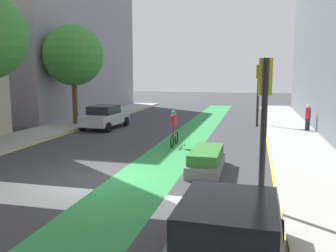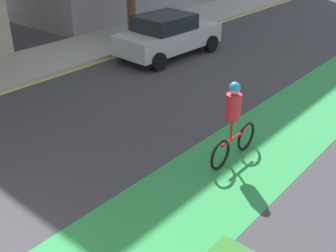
# 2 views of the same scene
# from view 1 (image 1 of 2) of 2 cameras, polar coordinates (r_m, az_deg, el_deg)

# --- Properties ---
(ground_plane) EXTENTS (120.00, 120.00, 0.00)m
(ground_plane) POSITION_cam_1_polar(r_m,az_deg,el_deg) (12.89, -10.85, -8.38)
(ground_plane) COLOR #38383D
(bike_lane_paint) EXTENTS (2.40, 60.00, 0.01)m
(bike_lane_paint) POSITION_cam_1_polar(r_m,az_deg,el_deg) (12.36, -4.44, -8.96)
(bike_lane_paint) COLOR #2D8C47
(bike_lane_paint) RESTS_ON ground_plane
(crosswalk_band) EXTENTS (12.00, 1.80, 0.01)m
(crosswalk_band) POSITION_cam_1_polar(r_m,az_deg,el_deg) (11.19, -15.17, -11.12)
(crosswalk_band) COLOR silver
(crosswalk_band) RESTS_ON ground_plane
(sidewalk_right) EXTENTS (3.00, 60.00, 0.15)m
(sidewalk_right) POSITION_cam_1_polar(r_m,az_deg,el_deg) (11.99, 24.43, -9.91)
(sidewalk_right) COLOR #9E9E99
(sidewalk_right) RESTS_ON ground_plane
(curb_stripe_right) EXTENTS (0.16, 60.00, 0.01)m
(curb_stripe_right) POSITION_cam_1_polar(r_m,az_deg,el_deg) (11.82, 17.14, -10.14)
(curb_stripe_right) COLOR yellow
(curb_stripe_right) RESTS_ON ground_plane
(traffic_signal_near_right) EXTENTS (0.35, 0.52, 4.09)m
(traffic_signal_near_right) POSITION_cam_1_polar(r_m,az_deg,el_deg) (9.53, 15.23, 3.19)
(traffic_signal_near_right) COLOR black
(traffic_signal_near_right) RESTS_ON ground_plane
(traffic_signal_far_right) EXTENTS (0.35, 0.52, 4.30)m
(traffic_signal_far_right) POSITION_cam_1_polar(r_m,az_deg,el_deg) (25.63, 14.34, 6.64)
(traffic_signal_far_right) COLOR black
(traffic_signal_far_right) RESTS_ON ground_plane
(car_grey_right_near) EXTENTS (2.12, 4.25, 1.57)m
(car_grey_right_near) POSITION_cam_1_polar(r_m,az_deg,el_deg) (6.61, 9.69, -17.64)
(car_grey_right_near) COLOR slate
(car_grey_right_near) RESTS_ON ground_plane
(car_silver_left_far) EXTENTS (2.18, 4.28, 1.57)m
(car_silver_left_far) POSITION_cam_1_polar(r_m,az_deg,el_deg) (24.40, -10.10, 1.49)
(car_silver_left_far) COLOR #B2B7BF
(car_silver_left_far) RESTS_ON ground_plane
(cyclist_in_lane) EXTENTS (0.32, 1.73, 1.86)m
(cyclist_in_lane) POSITION_cam_1_polar(r_m,az_deg,el_deg) (18.06, 0.97, -0.25)
(cyclist_in_lane) COLOR black
(cyclist_in_lane) RESTS_ON ground_plane
(pedestrian_sidewalk_right_a) EXTENTS (0.34, 0.34, 1.63)m
(pedestrian_sidewalk_right_a) POSITION_cam_1_polar(r_m,az_deg,el_deg) (23.91, 21.57, 1.31)
(pedestrian_sidewalk_right_a) COLOR #262638
(pedestrian_sidewalk_right_a) RESTS_ON sidewalk_right
(street_tree_far) EXTENTS (4.22, 4.22, 6.91)m
(street_tree_far) POSITION_cam_1_polar(r_m,az_deg,el_deg) (26.05, -15.00, 10.88)
(street_tree_far) COLOR brown
(street_tree_far) RESTS_ON sidewalk_left
(median_planter) EXTENTS (1.19, 2.97, 0.85)m
(median_planter) POSITION_cam_1_polar(r_m,az_deg,el_deg) (13.69, 6.18, -5.53)
(median_planter) COLOR slate
(median_planter) RESTS_ON ground_plane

